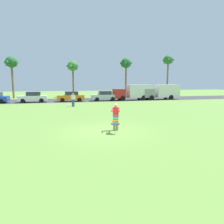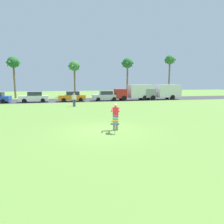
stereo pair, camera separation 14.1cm
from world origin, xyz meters
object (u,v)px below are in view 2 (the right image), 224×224
parked_truck_grey_van (164,92)px  palm_tree_centre_far (128,65)px  palm_tree_left_near (13,64)px  parked_car_silver (106,96)px  parked_car_white (34,97)px  person_kite_flyer (116,116)px  person_walker_near (74,99)px  parked_car_orange (72,97)px  palm_tree_far_left (170,62)px  palm_tree_right_near (74,67)px  kite_held (115,122)px  parked_truck_red_cab (136,92)px

parked_truck_grey_van → palm_tree_centre_far: palm_tree_centre_far is taller
palm_tree_left_near → parked_car_silver: bearing=-30.2°
parked_car_white → palm_tree_left_near: 11.67m
person_kite_flyer → person_walker_near: bearing=98.1°
parked_car_orange → palm_tree_far_left: (22.32, 9.93, 6.87)m
palm_tree_right_near → person_walker_near: palm_tree_right_near is taller
palm_tree_right_near → person_walker_near: bearing=-93.5°
parked_car_white → parked_car_orange: same height
parked_truck_grey_van → palm_tree_centre_far: bearing=114.2°
palm_tree_far_left → palm_tree_centre_far: bearing=-174.0°
palm_tree_left_near → palm_tree_centre_far: size_ratio=0.97×
parked_car_orange → palm_tree_left_near: 14.84m
palm_tree_left_near → kite_held: bearing=-68.7°
parked_truck_red_cab → palm_tree_left_near: (-21.06, 9.12, 5.03)m
kite_held → parked_truck_red_cab: (9.16, 21.42, 0.68)m
parked_truck_red_cab → parked_car_white: bearing=180.0°
parked_truck_grey_van → palm_tree_far_left: (6.36, 9.94, 6.23)m
kite_held → parked_truck_red_cab: bearing=66.8°
parked_car_orange → palm_tree_right_near: size_ratio=0.57×
palm_tree_left_near → palm_tree_right_near: (11.28, 1.19, -0.38)m
parked_car_orange → parked_truck_grey_van: parked_truck_grey_van is taller
person_kite_flyer → parked_truck_red_cab: (8.92, 20.64, 0.46)m
kite_held → palm_tree_left_near: (-11.90, 30.54, 5.71)m
parked_car_orange → palm_tree_right_near: (1.03, 10.31, 5.29)m
palm_tree_centre_far → palm_tree_far_left: palm_tree_far_left is taller
parked_car_silver → parked_truck_red_cab: bearing=-0.0°
parked_car_orange → parked_truck_red_cab: 10.83m
person_kite_flyer → parked_truck_grey_van: (14.07, 20.64, 0.46)m
parked_car_white → parked_car_orange: size_ratio=1.00×
parked_truck_red_cab → palm_tree_far_left: 16.43m
palm_tree_right_near → kite_held: bearing=-88.9°
parked_car_silver → palm_tree_far_left: 20.76m
person_kite_flyer → parked_car_white: person_kite_flyer is taller
parked_car_orange → palm_tree_left_near: (-10.24, 9.12, 5.66)m
person_kite_flyer → parked_truck_red_cab: 22.49m
person_kite_flyer → palm_tree_centre_far: palm_tree_centre_far is taller
person_kite_flyer → person_walker_near: size_ratio=1.00×
parked_car_white → parked_car_silver: (11.11, -0.00, 0.00)m
kite_held → person_walker_near: size_ratio=0.63×
parked_car_orange → person_kite_flyer: bearing=-84.8°
palm_tree_right_near → palm_tree_centre_far: (10.95, -1.46, 0.62)m
parked_car_white → parked_car_silver: bearing=-0.0°
parked_car_white → palm_tree_right_near: palm_tree_right_near is taller
person_kite_flyer → parked_truck_red_cab: size_ratio=0.26×
palm_tree_right_near → parked_car_orange: bearing=-95.7°
palm_tree_far_left → person_walker_near: 28.87m
person_kite_flyer → palm_tree_far_left: (20.43, 30.57, 6.69)m
parked_car_orange → palm_tree_left_near: bearing=138.3°
person_kite_flyer → kite_held: (-0.24, -0.78, -0.22)m
parked_car_white → palm_tree_far_left: (27.99, 9.93, 6.87)m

